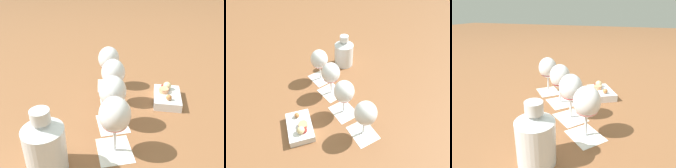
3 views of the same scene
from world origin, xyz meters
The scene contains 11 objects.
ground_plane centered at (0.00, 0.00, 0.00)m, with size 8.00×8.00×0.00m, color brown.
tasting_card_0 centered at (-0.12, 0.15, 0.00)m, with size 0.14×0.14×0.00m.
tasting_card_1 centered at (-0.04, 0.06, 0.00)m, with size 0.14×0.14×0.00m.
tasting_card_2 centered at (0.04, -0.05, 0.00)m, with size 0.14×0.14×0.00m.
tasting_card_3 centered at (0.13, -0.15, 0.00)m, with size 0.14×0.14×0.00m.
wine_glass_0 centered at (-0.12, 0.15, 0.11)m, with size 0.08×0.08×0.17m.
wine_glass_1 centered at (-0.04, 0.06, 0.11)m, with size 0.08×0.08×0.17m.
wine_glass_2 centered at (0.04, -0.05, 0.11)m, with size 0.08×0.08×0.17m.
wine_glass_3 centered at (0.13, -0.15, 0.11)m, with size 0.08×0.08×0.17m.
ceramic_vase centered at (-0.03, 0.30, 0.08)m, with size 0.10×0.10×0.18m.
snack_dish centered at (-0.12, -0.18, 0.02)m, with size 0.15×0.17×0.06m.
Camera 1 is at (-0.42, 0.55, 0.47)m, focal length 38.00 mm.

